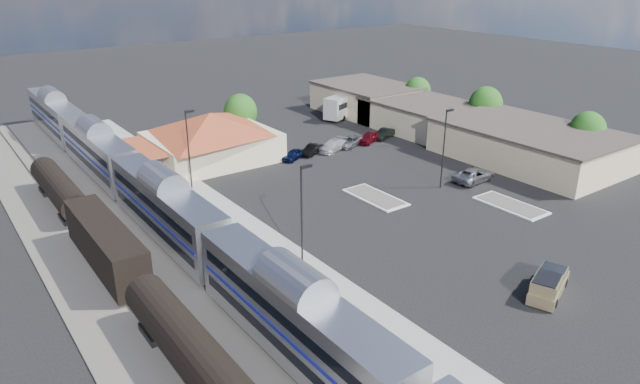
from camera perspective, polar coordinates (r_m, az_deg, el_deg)
ground at (r=58.12m, az=3.86°, el=-2.09°), size 280.00×280.00×0.00m
railbed at (r=55.61m, az=-18.71°, el=-4.37°), size 16.00×100.00×0.12m
platform at (r=56.74m, az=-9.47°, el=-2.88°), size 5.50×92.00×0.18m
passenger_train at (r=53.03m, az=-15.14°, el=-1.90°), size 3.00×104.00×5.55m
freight_cars at (r=50.28m, az=-20.61°, el=-5.13°), size 2.80×46.00×4.00m
station_depot at (r=73.99m, az=-10.84°, el=5.46°), size 18.35×12.24×6.20m
buildings_east at (r=85.69m, az=12.37°, el=6.99°), size 14.40×51.40×4.80m
traffic_island_south at (r=61.89m, az=5.55°, el=-0.50°), size 3.30×7.50×0.21m
traffic_island_north at (r=62.79m, az=18.53°, el=-1.26°), size 3.30×7.50×0.21m
lamp_plat_s at (r=45.56m, az=-1.76°, el=-1.71°), size 1.08×0.25×9.00m
lamp_plat_n at (r=63.90m, az=-12.98°, el=4.74°), size 1.08×0.25×9.00m
lamp_lot at (r=64.27m, az=12.36°, el=4.89°), size 1.08×0.25×9.00m
tree_east_a at (r=79.91m, az=25.15°, el=5.55°), size 4.56×4.56×6.42m
tree_east_b at (r=88.32m, az=16.22°, el=8.37°), size 4.94×4.94×6.96m
tree_east_c at (r=97.41m, az=9.72°, el=9.85°), size 4.41×4.41×6.21m
tree_depot at (r=82.20m, az=-7.95°, el=7.93°), size 4.71×4.71×6.63m
pickup_truck at (r=47.38m, az=21.94°, el=-8.48°), size 5.74×3.75×1.86m
suv at (r=68.43m, az=15.16°, el=1.65°), size 5.79×2.96×1.56m
coach_bus at (r=95.52m, az=2.78°, el=8.93°), size 11.89×7.15×3.81m
person_a at (r=43.71m, az=-0.27°, el=-9.16°), size 0.48×0.67×1.70m
person_b at (r=59.56m, az=-12.22°, el=-0.81°), size 0.71×0.90×1.83m
parked_car_a at (r=73.68m, az=-2.70°, el=3.74°), size 4.09×3.00×1.29m
parked_car_b at (r=75.61m, az=-0.80°, el=4.26°), size 4.26×2.95×1.33m
parked_car_c at (r=77.16m, az=1.28°, el=4.67°), size 5.48×3.73×1.47m
parked_car_d at (r=79.30m, az=3.00°, el=5.08°), size 5.32×3.95×1.34m
parked_car_e at (r=81.03m, az=4.91°, el=5.45°), size 4.73×3.31×1.50m
parked_car_f at (r=83.31m, az=6.45°, el=5.82°), size 4.50×2.77×1.40m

